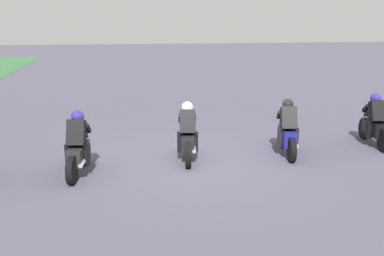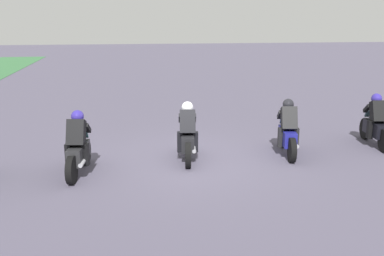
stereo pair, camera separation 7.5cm
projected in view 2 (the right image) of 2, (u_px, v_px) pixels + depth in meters
ground_plane at (192, 160)px, 11.31m from camera, size 120.00×120.00×0.00m
rider_lane_a at (376, 124)px, 12.54m from camera, size 2.03×0.61×1.51m
rider_lane_b at (288, 132)px, 11.69m from camera, size 2.03×0.63×1.51m
rider_lane_c at (188, 136)px, 11.27m from camera, size 2.04×0.59×1.51m
rider_lane_d at (78, 148)px, 10.20m from camera, size 2.04×0.60×1.51m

